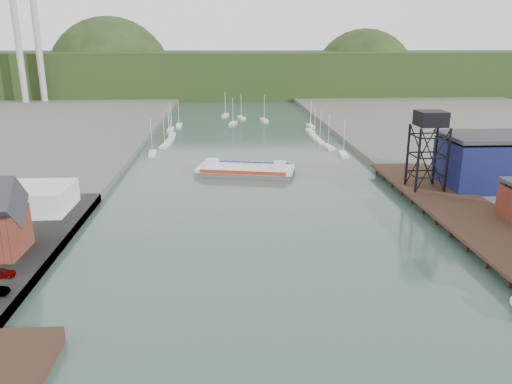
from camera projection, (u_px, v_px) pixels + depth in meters
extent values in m
cube|color=black|center=(462.00, 209.00, 91.84)|extent=(14.00, 70.00, 0.50)
cylinder|color=black|center=(429.00, 215.00, 91.81)|extent=(0.60, 0.60, 2.20)
cylinder|color=black|center=(492.00, 214.00, 92.51)|extent=(0.60, 0.60, 2.20)
cube|color=silver|center=(20.00, 199.00, 91.29)|extent=(18.00, 12.00, 4.50)
cylinder|color=black|center=(418.00, 161.00, 99.18)|extent=(0.50, 0.50, 13.00)
cylinder|color=black|center=(448.00, 161.00, 99.54)|extent=(0.50, 0.50, 13.00)
cylinder|color=black|center=(408.00, 155.00, 104.92)|extent=(0.50, 0.50, 13.00)
cylinder|color=black|center=(435.00, 154.00, 105.27)|extent=(0.50, 0.50, 13.00)
cube|color=black|center=(431.00, 119.00, 99.94)|extent=(5.50, 5.50, 3.00)
cube|color=#0C1038|center=(492.00, 164.00, 105.61)|extent=(20.00, 14.00, 10.00)
cube|color=#2D2D33|center=(495.00, 136.00, 103.92)|extent=(20.50, 14.50, 0.80)
cube|color=silver|center=(152.00, 154.00, 144.80)|extent=(2.67, 7.65, 0.90)
cube|color=silver|center=(165.00, 146.00, 155.85)|extent=(2.81, 7.67, 0.90)
cube|color=silver|center=(170.00, 141.00, 164.36)|extent=(2.35, 7.59, 0.90)
cube|color=silver|center=(172.00, 135.00, 173.84)|extent=(2.01, 7.50, 0.90)
cube|color=silver|center=(171.00, 130.00, 185.44)|extent=(2.00, 7.50, 0.90)
cube|color=silver|center=(179.00, 125.00, 194.99)|extent=(2.16, 7.54, 0.90)
cube|color=silver|center=(343.00, 155.00, 143.41)|extent=(2.53, 7.62, 0.90)
cube|color=silver|center=(328.00, 147.00, 154.26)|extent=(2.76, 7.67, 0.90)
cube|color=silver|center=(320.00, 142.00, 162.60)|extent=(2.22, 7.56, 0.90)
cube|color=silver|center=(314.00, 137.00, 171.19)|extent=(2.18, 7.54, 0.90)
cube|color=silver|center=(310.00, 131.00, 181.82)|extent=(2.46, 7.61, 0.90)
cube|color=silver|center=(311.00, 126.00, 193.05)|extent=(2.48, 7.61, 0.90)
cube|color=silver|center=(233.00, 123.00, 199.90)|extent=(3.78, 7.76, 0.90)
cube|color=silver|center=(264.00, 120.00, 208.33)|extent=(3.31, 7.74, 0.90)
cube|color=silver|center=(241.00, 118.00, 215.43)|extent=(3.76, 7.76, 0.90)
cube|color=silver|center=(225.00, 115.00, 222.68)|extent=(3.40, 7.74, 0.90)
cylinder|color=#A2A29D|center=(19.00, 46.00, 252.06)|extent=(3.20, 3.20, 60.00)
cylinder|color=#A2A29D|center=(38.00, 46.00, 257.31)|extent=(3.20, 3.20, 60.00)
cube|color=black|center=(234.00, 73.00, 330.65)|extent=(500.00, 120.00, 28.00)
sphere|color=black|center=(112.00, 80.00, 327.07)|extent=(80.00, 80.00, 80.00)
sphere|color=black|center=(363.00, 81.00, 347.24)|extent=(70.00, 70.00, 70.00)
cube|color=#555558|center=(246.00, 172.00, 123.82)|extent=(25.23, 14.29, 0.95)
cube|color=silver|center=(246.00, 169.00, 123.57)|extent=(25.23, 14.29, 0.76)
cube|color=#B32F14|center=(242.00, 173.00, 118.97)|extent=(20.47, 4.54, 0.86)
cube|color=#171699|center=(249.00, 163.00, 128.07)|extent=(20.47, 4.54, 0.86)
cube|color=silver|center=(212.00, 163.00, 124.47)|extent=(3.39, 3.39, 1.90)
cube|color=silver|center=(280.00, 165.00, 122.02)|extent=(3.39, 3.39, 1.90)
imported|color=#999999|center=(0.00, 273.00, 65.37)|extent=(3.84, 1.78, 1.27)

